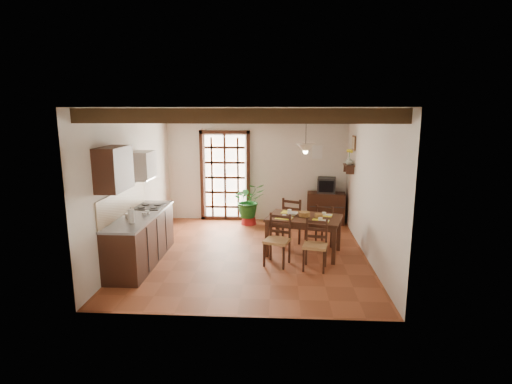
# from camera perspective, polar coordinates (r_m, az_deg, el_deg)

# --- Properties ---
(ground_plane) EXTENTS (5.00, 5.00, 0.00)m
(ground_plane) POSITION_cam_1_polar(r_m,az_deg,el_deg) (7.97, -0.89, -8.70)
(ground_plane) COLOR brown
(room_shell) EXTENTS (4.52, 5.02, 2.81)m
(room_shell) POSITION_cam_1_polar(r_m,az_deg,el_deg) (7.54, -0.94, 4.37)
(room_shell) COLOR silver
(room_shell) RESTS_ON ground_plane
(ceiling_beams) EXTENTS (4.50, 4.34, 0.20)m
(ceiling_beams) POSITION_cam_1_polar(r_m,az_deg,el_deg) (7.48, -0.96, 11.02)
(ceiling_beams) COLOR black
(ceiling_beams) RESTS_ON room_shell
(french_door) EXTENTS (1.26, 0.11, 2.32)m
(french_door) POSITION_cam_1_polar(r_m,az_deg,el_deg) (10.12, -4.43, 2.52)
(french_door) COLOR white
(french_door) RESTS_ON ground_plane
(kitchen_counter) EXTENTS (0.64, 2.25, 1.38)m
(kitchen_counter) POSITION_cam_1_polar(r_m,az_deg,el_deg) (7.65, -16.10, -6.29)
(kitchen_counter) COLOR black
(kitchen_counter) RESTS_ON ground_plane
(upper_cabinet) EXTENTS (0.35, 0.80, 0.70)m
(upper_cabinet) POSITION_cam_1_polar(r_m,az_deg,el_deg) (6.76, -19.65, 3.15)
(upper_cabinet) COLOR black
(upper_cabinet) RESTS_ON room_shell
(range_hood) EXTENTS (0.38, 0.60, 0.54)m
(range_hood) POSITION_cam_1_polar(r_m,az_deg,el_deg) (7.92, -15.95, 3.67)
(range_hood) COLOR white
(range_hood) RESTS_ON room_shell
(counter_items) EXTENTS (0.50, 1.43, 0.25)m
(counter_items) POSITION_cam_1_polar(r_m,az_deg,el_deg) (7.60, -16.08, -2.60)
(counter_items) COLOR black
(counter_items) RESTS_ON kitchen_counter
(dining_table) EXTENTS (1.56, 1.21, 0.75)m
(dining_table) POSITION_cam_1_polar(r_m,az_deg,el_deg) (7.80, 6.89, -4.20)
(dining_table) COLOR #3B1F13
(dining_table) RESTS_ON ground_plane
(chair_near_left) EXTENTS (0.53, 0.52, 0.92)m
(chair_near_left) POSITION_cam_1_polar(r_m,az_deg,el_deg) (7.32, 3.05, -8.17)
(chair_near_left) COLOR #A77947
(chair_near_left) RESTS_ON ground_plane
(chair_near_right) EXTENTS (0.48, 0.46, 0.88)m
(chair_near_right) POSITION_cam_1_polar(r_m,az_deg,el_deg) (7.19, 8.42, -8.77)
(chair_near_right) COLOR #A77947
(chair_near_right) RESTS_ON ground_plane
(chair_far_left) EXTENTS (0.58, 0.57, 0.96)m
(chair_far_left) POSITION_cam_1_polar(r_m,az_deg,el_deg) (8.63, 5.48, -5.06)
(chair_far_left) COLOR #A77947
(chair_far_left) RESTS_ON ground_plane
(chair_far_right) EXTENTS (0.53, 0.52, 0.86)m
(chair_far_right) POSITION_cam_1_polar(r_m,az_deg,el_deg) (8.52, 10.03, -5.61)
(chair_far_right) COLOR #A77947
(chair_far_right) RESTS_ON ground_plane
(table_setting) EXTENTS (1.01, 0.67, 0.09)m
(table_setting) POSITION_cam_1_polar(r_m,az_deg,el_deg) (7.76, 6.91, -3.33)
(table_setting) COLOR yellow
(table_setting) RESTS_ON dining_table
(table_bowl) EXTENTS (0.24, 0.24, 0.05)m
(table_bowl) POSITION_cam_1_polar(r_m,az_deg,el_deg) (7.86, 5.22, -3.10)
(table_bowl) COLOR white
(table_bowl) RESTS_ON dining_table
(sideboard) EXTENTS (0.95, 0.49, 0.78)m
(sideboard) POSITION_cam_1_polar(r_m,az_deg,el_deg) (10.04, 9.93, -2.27)
(sideboard) COLOR black
(sideboard) RESTS_ON ground_plane
(crt_tv) EXTENTS (0.49, 0.46, 0.37)m
(crt_tv) POSITION_cam_1_polar(r_m,az_deg,el_deg) (9.91, 10.05, 0.98)
(crt_tv) COLOR black
(crt_tv) RESTS_ON sideboard
(fuse_box) EXTENTS (0.25, 0.03, 0.32)m
(fuse_box) POSITION_cam_1_polar(r_m,az_deg,el_deg) (10.04, 8.74, 5.64)
(fuse_box) COLOR white
(fuse_box) RESTS_ON room_shell
(plant_pot) EXTENTS (0.39, 0.39, 0.24)m
(plant_pot) POSITION_cam_1_polar(r_m,az_deg,el_deg) (9.89, -1.03, -3.98)
(plant_pot) COLOR maroon
(plant_pot) RESTS_ON ground_plane
(potted_plant) EXTENTS (2.49, 2.33, 2.23)m
(potted_plant) POSITION_cam_1_polar(r_m,az_deg,el_deg) (9.78, -1.04, -1.38)
(potted_plant) COLOR #144C19
(potted_plant) RESTS_ON ground_plane
(wall_shelf) EXTENTS (0.20, 0.42, 0.20)m
(wall_shelf) POSITION_cam_1_polar(r_m,az_deg,el_deg) (9.28, 13.14, 3.52)
(wall_shelf) COLOR black
(wall_shelf) RESTS_ON room_shell
(shelf_vase) EXTENTS (0.15, 0.15, 0.15)m
(shelf_vase) POSITION_cam_1_polar(r_m,az_deg,el_deg) (9.26, 13.18, 4.37)
(shelf_vase) COLOR #B2BFB2
(shelf_vase) RESTS_ON wall_shelf
(shelf_flowers) EXTENTS (0.14, 0.14, 0.36)m
(shelf_flowers) POSITION_cam_1_polar(r_m,az_deg,el_deg) (9.24, 13.23, 5.65)
(shelf_flowers) COLOR yellow
(shelf_flowers) RESTS_ON shelf_vase
(framed_picture) EXTENTS (0.03, 0.32, 0.32)m
(framed_picture) POSITION_cam_1_polar(r_m,az_deg,el_deg) (9.24, 13.80, 6.82)
(framed_picture) COLOR brown
(framed_picture) RESTS_ON room_shell
(pendant_lamp) EXTENTS (0.36, 0.36, 0.84)m
(pendant_lamp) POSITION_cam_1_polar(r_m,az_deg,el_deg) (7.64, 7.10, 6.35)
(pendant_lamp) COLOR black
(pendant_lamp) RESTS_ON room_shell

